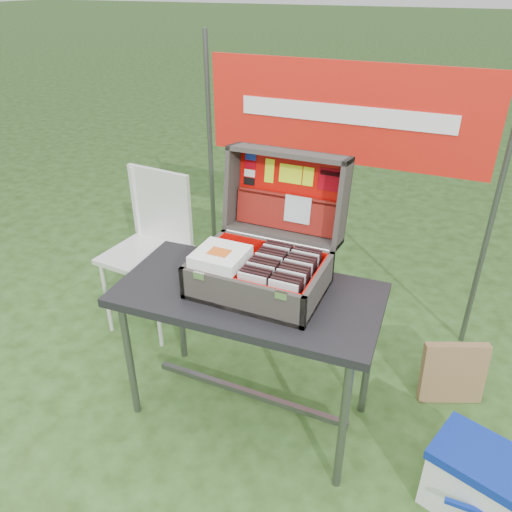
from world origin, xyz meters
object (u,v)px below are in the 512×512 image
at_px(cooler, 476,481).
at_px(chair, 145,256).
at_px(suitcase, 265,230).
at_px(cardboard_box, 453,373).
at_px(table, 249,355).

distance_m(cooler, chair, 2.06).
xyz_separation_m(suitcase, cooler, (1.03, -0.20, -0.84)).
xyz_separation_m(chair, cardboard_box, (1.81, 0.06, -0.31)).
relative_size(table, suitcase, 2.08).
bearing_deg(chair, cardboard_box, 6.89).
relative_size(suitcase, chair, 0.59).
relative_size(table, chair, 1.22).
bearing_deg(suitcase, cardboard_box, 25.21).
bearing_deg(table, cooler, -9.12).
bearing_deg(cooler, chair, -177.58).
bearing_deg(cooler, suitcase, -172.89).
bearing_deg(suitcase, cooler, -11.19).
relative_size(suitcase, cooler, 1.55).
xyz_separation_m(table, suitcase, (0.04, 0.09, 0.64)).
height_order(table, cooler, table).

